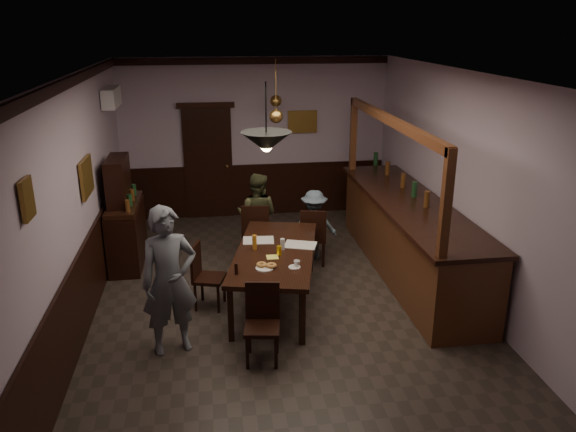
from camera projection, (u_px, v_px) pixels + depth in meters
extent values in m
cube|color=#2D2621|center=(285.00, 311.00, 7.36)|extent=(5.00, 8.00, 0.01)
cube|color=white|center=(284.00, 77.00, 6.37)|extent=(5.00, 8.00, 0.01)
cube|color=#BCA2B8|center=(255.00, 138.00, 10.60)|extent=(5.00, 0.01, 3.00)
cube|color=#BCA2B8|center=(384.00, 419.00, 3.13)|extent=(5.00, 0.01, 3.00)
cube|color=#BCA2B8|center=(72.00, 212.00, 6.52)|extent=(0.01, 8.00, 3.00)
cube|color=#BCA2B8|center=(477.00, 194.00, 7.21)|extent=(0.01, 8.00, 3.00)
cube|color=black|center=(275.00, 253.00, 7.37)|extent=(1.47, 2.37, 0.06)
cube|color=black|center=(231.00, 315.00, 6.57)|extent=(0.07, 0.07, 0.69)
cube|color=black|center=(302.00, 318.00, 6.50)|extent=(0.07, 0.07, 0.69)
cube|color=black|center=(255.00, 248.00, 8.49)|extent=(0.07, 0.07, 0.69)
cube|color=black|center=(310.00, 250.00, 8.42)|extent=(0.07, 0.07, 0.69)
cube|color=black|center=(256.00, 234.00, 8.76)|extent=(0.46, 0.46, 0.05)
cube|color=black|center=(255.00, 222.00, 8.50)|extent=(0.42, 0.08, 0.50)
cube|color=black|center=(267.00, 244.00, 9.01)|extent=(0.04, 0.04, 0.43)
cube|color=black|center=(246.00, 244.00, 9.00)|extent=(0.04, 0.04, 0.43)
cube|color=black|center=(267.00, 252.00, 8.69)|extent=(0.04, 0.04, 0.43)
cube|color=black|center=(245.00, 252.00, 8.67)|extent=(0.04, 0.04, 0.43)
cube|color=black|center=(313.00, 237.00, 8.70)|extent=(0.47, 0.47, 0.05)
cube|color=black|center=(313.00, 226.00, 8.45)|extent=(0.40, 0.12, 0.47)
cube|color=black|center=(323.00, 247.00, 8.92)|extent=(0.04, 0.04, 0.41)
cube|color=black|center=(303.00, 246.00, 8.94)|extent=(0.04, 0.04, 0.41)
cube|color=black|center=(323.00, 255.00, 8.62)|extent=(0.04, 0.04, 0.41)
cube|color=black|center=(302.00, 254.00, 8.63)|extent=(0.04, 0.04, 0.41)
cube|color=black|center=(262.00, 328.00, 6.15)|extent=(0.44, 0.44, 0.05)
cube|color=black|center=(263.00, 301.00, 6.24)|extent=(0.38, 0.10, 0.46)
cube|color=black|center=(247.00, 353.00, 6.08)|extent=(0.04, 0.04, 0.39)
cube|color=black|center=(276.00, 353.00, 6.08)|extent=(0.04, 0.04, 0.39)
cube|color=black|center=(249.00, 337.00, 6.37)|extent=(0.04, 0.04, 0.39)
cube|color=black|center=(277.00, 338.00, 6.37)|extent=(0.04, 0.04, 0.39)
cube|color=black|center=(209.00, 278.00, 7.35)|extent=(0.47, 0.47, 0.05)
cube|color=black|center=(196.00, 261.00, 7.30)|extent=(0.14, 0.37, 0.45)
cube|color=black|center=(218.00, 299.00, 7.26)|extent=(0.04, 0.04, 0.39)
cube|color=black|center=(224.00, 289.00, 7.55)|extent=(0.04, 0.04, 0.39)
cube|color=black|center=(195.00, 298.00, 7.30)|extent=(0.04, 0.04, 0.39)
cube|color=black|center=(202.00, 287.00, 7.59)|extent=(0.04, 0.04, 0.39)
imported|color=slate|center=(169.00, 281.00, 6.23)|extent=(0.72, 0.58, 1.73)
imported|color=#424429|center=(257.00, 215.00, 8.88)|extent=(0.81, 0.73, 1.37)
imported|color=slate|center=(314.00, 225.00, 8.85)|extent=(0.79, 0.55, 1.12)
cube|color=silver|center=(258.00, 240.00, 7.69)|extent=(0.45, 0.34, 0.01)
cube|color=silver|center=(300.00, 245.00, 7.53)|extent=(0.50, 0.42, 0.01)
cube|color=#F4EE5A|center=(272.00, 257.00, 7.15)|extent=(0.18, 0.18, 0.00)
cylinder|color=white|center=(294.00, 267.00, 6.85)|extent=(0.15, 0.15, 0.01)
imported|color=white|center=(297.00, 263.00, 6.85)|extent=(0.10, 0.10, 0.07)
cylinder|color=white|center=(265.00, 268.00, 6.81)|extent=(0.22, 0.22, 0.01)
torus|color=#C68C47|center=(262.00, 264.00, 6.85)|extent=(0.13, 0.13, 0.04)
torus|color=#C68C47|center=(271.00, 265.00, 6.83)|extent=(0.13, 0.13, 0.04)
cylinder|color=yellow|center=(279.00, 250.00, 7.20)|extent=(0.07, 0.07, 0.12)
cylinder|color=#BF721E|center=(255.00, 242.00, 7.36)|extent=(0.06, 0.06, 0.20)
cylinder|color=silver|center=(283.00, 244.00, 7.37)|extent=(0.06, 0.06, 0.15)
cylinder|color=black|center=(236.00, 269.00, 6.65)|extent=(0.04, 0.04, 0.14)
cube|color=black|center=(127.00, 236.00, 8.68)|extent=(0.46, 1.28, 0.91)
cube|color=black|center=(124.00, 205.00, 8.52)|extent=(0.44, 1.23, 0.07)
cube|color=black|center=(118.00, 182.00, 8.39)|extent=(0.27, 0.82, 0.73)
cube|color=#4E2414|center=(409.00, 239.00, 8.32)|extent=(0.88, 4.12, 1.08)
cube|color=black|center=(411.00, 203.00, 8.14)|extent=(0.98, 4.22, 0.06)
cube|color=#4E2414|center=(391.00, 120.00, 7.69)|extent=(0.10, 4.03, 0.12)
cube|color=#4E2414|center=(445.00, 205.00, 6.05)|extent=(0.10, 0.10, 1.28)
cube|color=#4E2414|center=(353.00, 136.00, 9.72)|extent=(0.10, 0.10, 1.28)
cube|color=black|center=(208.00, 164.00, 10.58)|extent=(0.90, 0.06, 2.10)
cube|color=white|center=(111.00, 97.00, 8.94)|extent=(0.20, 0.85, 0.30)
cube|color=olive|center=(27.00, 199.00, 4.82)|extent=(0.04, 0.28, 0.36)
cube|color=olive|center=(87.00, 177.00, 7.21)|extent=(0.04, 0.62, 0.48)
cube|color=olive|center=(302.00, 122.00, 10.59)|extent=(0.55, 0.04, 0.42)
cylinder|color=black|center=(266.00, 112.00, 5.97)|extent=(0.02, 0.02, 0.64)
cone|color=black|center=(266.00, 142.00, 6.08)|extent=(0.56, 0.56, 0.22)
sphere|color=#FFD88C|center=(266.00, 146.00, 6.10)|extent=(0.12, 0.12, 0.12)
cylinder|color=#BF8C3F|center=(276.00, 92.00, 7.97)|extent=(0.02, 0.02, 0.70)
cone|color=#BF8C3F|center=(276.00, 116.00, 8.08)|extent=(0.20, 0.20, 0.22)
sphere|color=#FFD88C|center=(276.00, 120.00, 8.10)|extent=(0.12, 0.12, 0.12)
cylinder|color=#BF8C3F|center=(276.00, 80.00, 9.51)|extent=(0.02, 0.02, 0.70)
cone|color=#BF8C3F|center=(276.00, 101.00, 9.63)|extent=(0.20, 0.20, 0.22)
sphere|color=#FFD88C|center=(276.00, 104.00, 9.64)|extent=(0.12, 0.12, 0.12)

